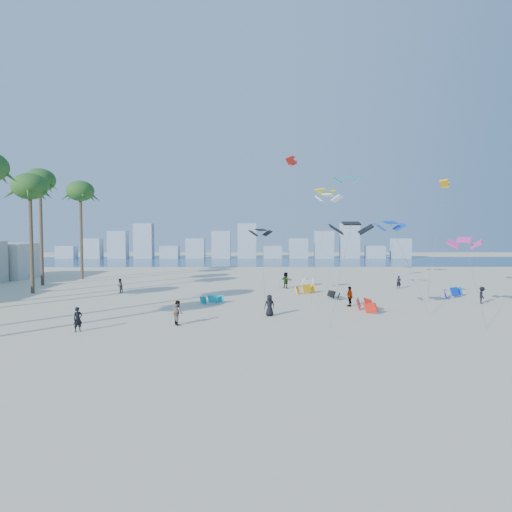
{
  "coord_description": "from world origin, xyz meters",
  "views": [
    {
      "loc": [
        2.62,
        -26.31,
        7.03
      ],
      "look_at": [
        3.0,
        16.0,
        4.5
      ],
      "focal_mm": 31.58,
      "sensor_mm": 36.0,
      "label": 1
    }
  ],
  "objects": [
    {
      "name": "grounded_kites",
      "position": [
        11.65,
        19.45,
        0.46
      ],
      "size": [
        27.44,
        20.96,
        1.0
      ],
      "color": "#0D959F",
      "rests_on": "ground"
    },
    {
      "name": "ocean",
      "position": [
        0.0,
        72.0,
        0.01
      ],
      "size": [
        220.0,
        220.0,
        0.0
      ],
      "primitive_type": "plane",
      "color": "navy",
      "rests_on": "ground"
    },
    {
      "name": "kitesurfer_mid",
      "position": [
        -2.83,
        6.47,
        0.9
      ],
      "size": [
        1.02,
        1.1,
        1.8
      ],
      "primitive_type": "imported",
      "rotation": [
        0.0,
        0.0,
        2.09
      ],
      "color": "gray",
      "rests_on": "ground"
    },
    {
      "name": "kitesurfer_near",
      "position": [
        -9.33,
        4.32,
        0.85
      ],
      "size": [
        0.73,
        0.72,
        1.7
      ],
      "primitive_type": "imported",
      "rotation": [
        0.0,
        0.0,
        0.75
      ],
      "color": "black",
      "rests_on": "ground"
    },
    {
      "name": "kitesurfers_far",
      "position": [
        8.58,
        19.95,
        0.88
      ],
      "size": [
        37.15,
        18.3,
        1.92
      ],
      "color": "black",
      "rests_on": "ground"
    },
    {
      "name": "flying_kites",
      "position": [
        12.31,
        20.85,
        10.85
      ],
      "size": [
        21.13,
        28.45,
        16.74
      ],
      "color": "black",
      "rests_on": "ground"
    },
    {
      "name": "ground",
      "position": [
        0.0,
        0.0,
        0.0
      ],
      "size": [
        220.0,
        220.0,
        0.0
      ],
      "primitive_type": "plane",
      "color": "beige",
      "rests_on": "ground"
    },
    {
      "name": "distant_skyline",
      "position": [
        -1.19,
        82.0,
        3.09
      ],
      "size": [
        85.0,
        3.0,
        8.4
      ],
      "color": "#9EADBF",
      "rests_on": "ground"
    }
  ]
}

